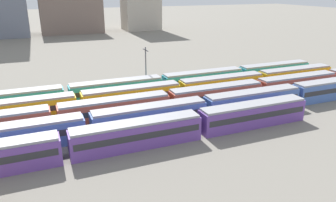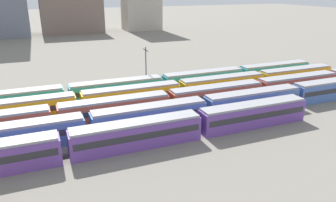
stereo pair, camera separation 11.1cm
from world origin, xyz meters
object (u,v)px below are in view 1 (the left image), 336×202
train_track_1 (204,108)px  train_track_4 (162,84)px  train_track_3 (179,90)px  train_track_0 (137,134)px  catenary_pole_1 (146,66)px  train_track_2 (259,89)px

train_track_1 → train_track_4: (-1.37, 15.60, 0.00)m
train_track_3 → train_track_0: bearing=-130.3°
train_track_0 → train_track_1: size_ratio=0.75×
train_track_1 → catenary_pole_1: (-3.73, 18.79, 3.20)m
train_track_0 → train_track_4: 23.89m
train_track_0 → train_track_4: (11.74, 20.80, 0.00)m
train_track_4 → train_track_3: bearing=-73.9°
catenary_pole_1 → train_track_0: bearing=-111.4°
catenary_pole_1 → train_track_2: bearing=-36.4°
train_track_1 → catenary_pole_1: size_ratio=8.17×
train_track_2 → train_track_3: size_ratio=1.51×
train_track_2 → train_track_4: (-16.07, 10.40, 0.00)m
train_track_1 → train_track_3: same height
train_track_3 → train_track_2: bearing=-19.6°
train_track_3 → catenary_pole_1: (-3.86, 8.39, 3.20)m
catenary_pole_1 → train_track_3: bearing=-65.3°
train_track_1 → catenary_pole_1: catenary_pole_1 is taller
train_track_2 → train_track_1: bearing=-160.5°
train_track_1 → catenary_pole_1: 19.42m
train_track_4 → train_track_1: bearing=-85.0°
train_track_1 → train_track_4: size_ratio=1.00×
train_track_2 → train_track_4: bearing=147.1°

